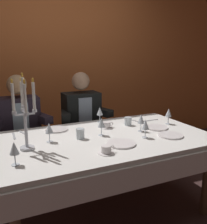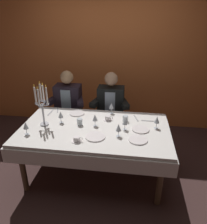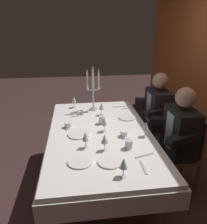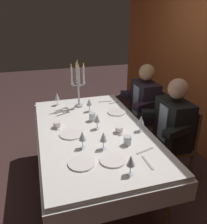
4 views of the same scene
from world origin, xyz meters
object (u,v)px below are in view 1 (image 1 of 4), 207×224
dinner_plate_1 (57,129)px  coffee_cup_0 (106,150)px  dinner_plate_2 (157,127)px  wine_glass_0 (102,123)px  seated_diner_1 (81,114)px  wine_glass_2 (100,111)px  wine_glass_5 (145,125)px  seated_diner_0 (19,121)px  wine_glass_6 (49,129)px  water_tumbler_1 (128,121)px  dinner_plate_3 (171,135)px  dining_table (104,149)px  wine_glass_3 (169,113)px  coffee_cup_1 (107,125)px  wine_glass_1 (14,149)px  wine_glass_4 (141,120)px  dinner_plate_0 (121,144)px  water_tumbler_0 (80,134)px  candelabra (25,114)px

dinner_plate_1 → coffee_cup_0: size_ratio=1.64×
dinner_plate_1 → dinner_plate_2: bearing=-21.3°
wine_glass_0 → seated_diner_1: size_ratio=0.13×
dinner_plate_2 → wine_glass_2: 0.61m
wine_glass_0 → wine_glass_5: 0.39m
dinner_plate_2 → seated_diner_0: bearing=143.9°
dinner_plate_2 → seated_diner_0: size_ratio=0.18×
wine_glass_6 → water_tumbler_1: (0.85, 0.16, -0.07)m
wine_glass_6 → dinner_plate_2: bearing=-2.9°
wine_glass_2 → dinner_plate_3: bearing=-61.0°
dinner_plate_1 → seated_diner_0: bearing=118.4°
dinner_plate_3 → water_tumbler_1: water_tumbler_1 is taller
dining_table → wine_glass_3: (0.78, 0.09, 0.23)m
wine_glass_3 → coffee_cup_1: size_ratio=1.24×
wine_glass_1 → coffee_cup_1: (0.93, 0.51, -0.09)m
dinner_plate_2 → seated_diner_1: size_ratio=0.18×
wine_glass_6 → coffee_cup_1: (0.61, 0.16, -0.09)m
dinner_plate_1 → wine_glass_4: size_ratio=1.32×
wine_glass_0 → dinner_plate_2: bearing=-2.6°
wine_glass_2 → seated_diner_1: size_ratio=0.13×
wine_glass_6 → coffee_cup_0: size_ratio=1.24×
dinner_plate_1 → dinner_plate_0: bearing=-58.4°
dinner_plate_3 → coffee_cup_0: size_ratio=1.69×
dinner_plate_3 → wine_glass_5: 0.26m
dinner_plate_0 → wine_glass_3: size_ratio=1.46×
wine_glass_2 → coffee_cup_1: size_ratio=1.24×
wine_glass_0 → water_tumbler_0: wine_glass_0 is taller
dinner_plate_2 → wine_glass_2: wine_glass_2 is taller
dinner_plate_3 → seated_diner_1: seated_diner_1 is taller
wine_glass_4 → water_tumbler_1: wine_glass_4 is taller
wine_glass_5 → coffee_cup_0: bearing=-158.9°
wine_glass_0 → wine_glass_1: 0.85m
coffee_cup_0 → wine_glass_0: bearing=70.1°
dining_table → dinner_plate_0: (0.05, -0.23, 0.13)m
dining_table → wine_glass_1: (-0.78, -0.28, 0.23)m
wine_glass_4 → water_tumbler_1: bearing=91.1°
candelabra → coffee_cup_1: bearing=17.3°
water_tumbler_0 → seated_diner_1: bearing=69.2°
wine_glass_0 → water_tumbler_1: wine_glass_0 is taller
water_tumbler_1 → dinner_plate_2: bearing=-46.1°
dinner_plate_2 → wine_glass_4: (-0.20, -0.02, 0.11)m
wine_glass_2 → seated_diner_1: seated_diner_1 is taller
wine_glass_0 → dinner_plate_0: bearing=-80.1°
candelabra → water_tumbler_1: candelabra is taller
wine_glass_2 → water_tumbler_0: 0.56m
wine_glass_3 → wine_glass_6: 1.25m
coffee_cup_0 → seated_diner_0: seated_diner_0 is taller
wine_glass_5 → water_tumbler_1: wine_glass_5 is taller
seated_diner_1 → wine_glass_0: bearing=-97.8°
wine_glass_1 → wine_glass_3: (1.57, 0.37, 0.00)m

